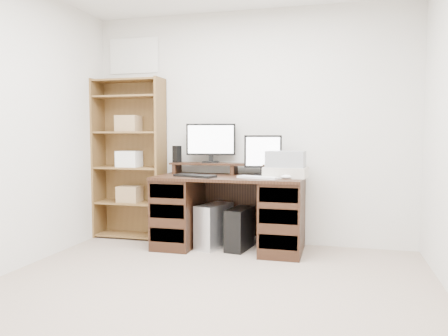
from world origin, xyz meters
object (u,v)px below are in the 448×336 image
at_px(monitor_wide, 211,141).
at_px(printer, 286,172).
at_px(monitor_small, 263,154).
at_px(desk, 229,211).
at_px(tower_silver, 214,226).
at_px(tower_black, 240,229).
at_px(bookshelf, 130,157).

xyz_separation_m(monitor_wide, printer, (0.84, -0.21, -0.31)).
bearing_deg(monitor_wide, monitor_small, -21.78).
xyz_separation_m(desk, printer, (0.57, 0.02, 0.41)).
bearing_deg(desk, tower_silver, -179.77).
height_order(monitor_wide, tower_silver, monitor_wide).
height_order(monitor_small, tower_silver, monitor_small).
distance_m(tower_black, bookshelf, 1.52).
height_order(tower_silver, tower_black, tower_silver).
height_order(monitor_wide, printer, monitor_wide).
xyz_separation_m(printer, tower_black, (-0.46, -0.03, -0.59)).
bearing_deg(tower_silver, monitor_wide, 130.60).
height_order(desk, monitor_small, monitor_small).
xyz_separation_m(desk, tower_silver, (-0.16, -0.00, -0.16)).
relative_size(printer, tower_black, 0.92).
relative_size(printer, bookshelf, 0.23).
distance_m(printer, tower_silver, 0.93).
xyz_separation_m(monitor_small, tower_silver, (-0.49, -0.12, -0.75)).
bearing_deg(printer, tower_silver, -174.35).
distance_m(monitor_wide, printer, 0.92).
bearing_deg(desk, bookshelf, 170.08).
relative_size(desk, monitor_wide, 2.82).
bearing_deg(printer, monitor_wide, 169.34).
xyz_separation_m(desk, monitor_small, (0.33, 0.12, 0.59)).
bearing_deg(bookshelf, tower_silver, -11.46).
relative_size(tower_silver, bookshelf, 0.25).
distance_m(desk, printer, 0.71).
distance_m(monitor_small, printer, 0.32).
bearing_deg(desk, printer, 2.47).
distance_m(printer, tower_black, 0.75).
height_order(monitor_wide, monitor_small, monitor_wide).
relative_size(monitor_wide, tower_black, 1.19).
relative_size(desk, tower_black, 3.36).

